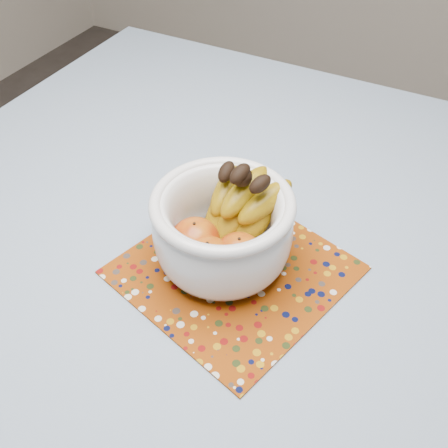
# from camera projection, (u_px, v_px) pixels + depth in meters

# --- Properties ---
(table) EXTENTS (1.20, 1.20, 0.75)m
(table) POSITION_uv_depth(u_px,v_px,m) (212.00, 246.00, 1.09)
(table) COLOR brown
(table) RESTS_ON ground
(tablecloth) EXTENTS (1.32, 1.32, 0.01)m
(tablecloth) POSITION_uv_depth(u_px,v_px,m) (211.00, 217.00, 1.03)
(tablecloth) COLOR slate
(tablecloth) RESTS_ON table
(placemat) EXTENTS (0.43, 0.43, 0.00)m
(placemat) POSITION_uv_depth(u_px,v_px,m) (234.00, 270.00, 0.92)
(placemat) COLOR #7E3206
(placemat) RESTS_ON tablecloth
(fruit_bowl) EXTENTS (0.25, 0.25, 0.19)m
(fruit_bowl) POSITION_uv_depth(u_px,v_px,m) (228.00, 224.00, 0.88)
(fruit_bowl) COLOR silver
(fruit_bowl) RESTS_ON placemat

